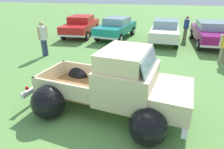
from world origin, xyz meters
name	(u,v)px	position (x,y,z in m)	size (l,w,h in m)	color
ground_plane	(106,108)	(0.00, 0.00, 0.00)	(80.00, 80.00, 0.00)	#609347
vintage_pickup_truck	(118,88)	(0.38, -0.06, 0.76)	(4.85, 3.30, 1.96)	black
show_car_0	(81,25)	(-4.31, 9.13, 0.78)	(2.15, 4.59, 1.43)	black
show_car_1	(116,27)	(-1.54, 8.93, 0.78)	(2.56, 4.43, 1.43)	black
show_car_2	(165,30)	(1.85, 8.62, 0.78)	(2.03, 4.44, 1.43)	black
show_car_3	(211,32)	(4.65, 8.51, 0.78)	(1.95, 4.53, 1.43)	black
spectator_0	(43,37)	(-4.42, 4.09, 1.04)	(0.47, 0.50, 1.81)	navy
spectator_2	(186,27)	(3.24, 9.34, 0.93)	(0.44, 0.53, 1.64)	gray
lane_cone_0	(144,74)	(0.97, 2.10, 0.31)	(0.36, 0.36, 0.63)	black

